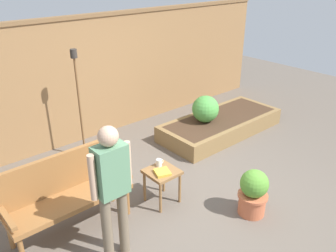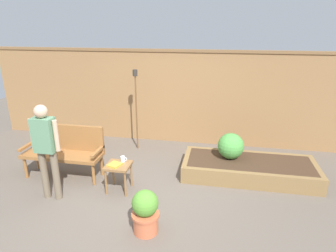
# 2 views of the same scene
# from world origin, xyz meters

# --- Properties ---
(ground_plane) EXTENTS (14.00, 14.00, 0.00)m
(ground_plane) POSITION_xyz_m (0.00, 0.00, 0.00)
(ground_plane) COLOR #60564C
(fence_back) EXTENTS (8.40, 0.14, 2.16)m
(fence_back) POSITION_xyz_m (0.00, 2.60, 1.09)
(fence_back) COLOR olive
(fence_back) RESTS_ON ground_plane
(garden_bench) EXTENTS (1.44, 0.48, 0.94)m
(garden_bench) POSITION_xyz_m (-1.49, 0.59, 0.54)
(garden_bench) COLOR #936033
(garden_bench) RESTS_ON ground_plane
(side_table) EXTENTS (0.40, 0.40, 0.48)m
(side_table) POSITION_xyz_m (-0.34, 0.23, 0.40)
(side_table) COLOR olive
(side_table) RESTS_ON ground_plane
(cup_on_table) EXTENTS (0.11, 0.07, 0.10)m
(cup_on_table) POSITION_xyz_m (-0.29, 0.34, 0.53)
(cup_on_table) COLOR white
(cup_on_table) RESTS_ON side_table
(book_on_table) EXTENTS (0.24, 0.24, 0.03)m
(book_on_table) POSITION_xyz_m (-0.37, 0.17, 0.50)
(book_on_table) COLOR gold
(book_on_table) RESTS_ON side_table
(potted_boxwood) EXTENTS (0.38, 0.38, 0.62)m
(potted_boxwood) POSITION_xyz_m (0.37, -0.70, 0.32)
(potted_boxwood) COLOR #C66642
(potted_boxwood) RESTS_ON ground_plane
(raised_planter_bed) EXTENTS (2.40, 1.00, 0.30)m
(raised_planter_bed) POSITION_xyz_m (1.85, 1.13, 0.15)
(raised_planter_bed) COLOR olive
(raised_planter_bed) RESTS_ON ground_plane
(shrub_near_bench) EXTENTS (0.48, 0.48, 0.48)m
(shrub_near_bench) POSITION_xyz_m (1.50, 1.22, 0.54)
(shrub_near_bench) COLOR brown
(shrub_near_bench) RESTS_ON raised_planter_bed
(tiki_torch) EXTENTS (0.10, 0.10, 1.78)m
(tiki_torch) POSITION_xyz_m (-0.53, 1.99, 1.21)
(tiki_torch) COLOR brown
(tiki_torch) RESTS_ON ground_plane
(person_by_bench) EXTENTS (0.47, 0.20, 1.56)m
(person_by_bench) POSITION_xyz_m (-1.32, -0.19, 0.93)
(person_by_bench) COLOR #70604C
(person_by_bench) RESTS_ON ground_plane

